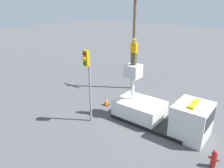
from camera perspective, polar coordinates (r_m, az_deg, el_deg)
name	(u,v)px	position (r m, az deg, el deg)	size (l,w,h in m)	color
ground_plane	(151,122)	(15.70, 10.28, -9.78)	(120.00, 120.00, 0.00)	#4C4C4F
bucket_truck	(161,114)	(15.03, 12.72, -7.63)	(6.37, 2.41, 3.86)	black
worker	(134,52)	(14.68, 5.79, 8.30)	(0.40, 0.26, 1.75)	brown
traffic_light_pole	(88,71)	(14.11, -6.32, 3.37)	(0.34, 0.57, 5.23)	gray
fire_hydrant	(214,159)	(12.72, 25.06, -17.27)	(0.52, 0.28, 1.00)	#B2231E
traffic_cone_rear	(106,101)	(17.68, -1.54, -4.56)	(0.45, 0.45, 0.66)	black
utility_pole	(134,39)	(19.94, 5.75, 11.64)	(2.20, 0.26, 8.78)	brown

